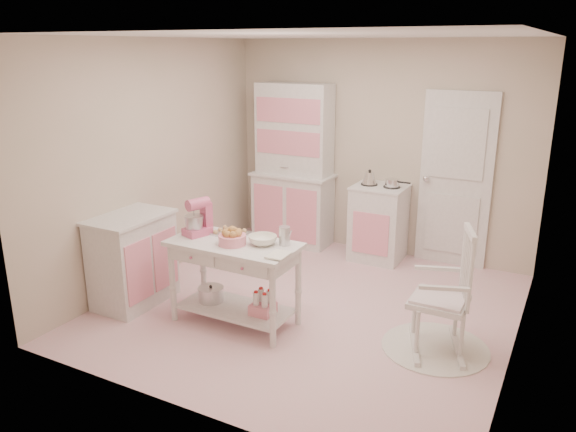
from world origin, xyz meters
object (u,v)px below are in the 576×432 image
at_px(stove, 379,223).
at_px(base_cabinet, 133,260).
at_px(stand_mixer, 197,218).
at_px(hutch, 293,165).
at_px(bread_basket, 232,240).
at_px(work_table, 235,283).
at_px(rocking_chair, 440,290).

relative_size(stove, base_cabinet, 1.00).
xyz_separation_m(stove, stand_mixer, (-1.04, -2.20, 0.51)).
xyz_separation_m(hutch, bread_basket, (0.60, -2.32, -0.19)).
xyz_separation_m(hutch, work_table, (0.58, -2.27, -0.64)).
xyz_separation_m(work_table, stand_mixer, (-0.42, 0.02, 0.57)).
bearing_deg(stove, bread_basket, -104.90).
height_order(base_cabinet, stand_mixer, stand_mixer).
relative_size(rocking_chair, work_table, 0.92).
relative_size(work_table, bread_basket, 4.80).
bearing_deg(bread_basket, rocking_chair, 14.23).
bearing_deg(bread_basket, base_cabinet, -177.06).
bearing_deg(work_table, bread_basket, -68.20).
distance_m(rocking_chair, work_table, 1.84).
bearing_deg(work_table, hutch, 104.24).
bearing_deg(rocking_chair, bread_basket, 174.34).
bearing_deg(base_cabinet, work_table, 5.48).
bearing_deg(stove, work_table, -105.70).
height_order(base_cabinet, bread_basket, base_cabinet).
relative_size(stand_mixer, bread_basket, 1.36).
bearing_deg(stand_mixer, hutch, 112.90).
height_order(hutch, rocking_chair, hutch).
xyz_separation_m(hutch, stand_mixer, (0.16, -2.25, -0.07)).
height_order(hutch, work_table, hutch).
height_order(base_cabinet, rocking_chair, rocking_chair).
relative_size(rocking_chair, bread_basket, 4.40).
relative_size(work_table, stand_mixer, 3.53).
bearing_deg(base_cabinet, bread_basket, 2.94).
distance_m(rocking_chair, bread_basket, 1.85).
bearing_deg(hutch, work_table, -75.76).
height_order(stand_mixer, bread_basket, stand_mixer).
distance_m(hutch, bread_basket, 2.40).
xyz_separation_m(hutch, base_cabinet, (-0.57, -2.38, -0.58)).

